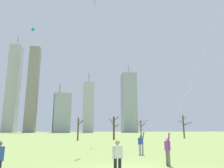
# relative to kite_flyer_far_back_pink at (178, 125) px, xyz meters

# --- Properties ---
(kite_flyer_far_back_pink) EXTENTS (1.81, 11.22, 14.11)m
(kite_flyer_far_back_pink) POSITION_rel_kite_flyer_far_back_pink_xyz_m (0.00, 0.00, 0.00)
(kite_flyer_far_back_pink) COLOR #726656
(kite_flyer_far_back_pink) RESTS_ON ground
(kite_flyer_midfield_left_white) EXTENTS (15.44, 8.68, 16.40)m
(kite_flyer_midfield_left_white) POSITION_rel_kite_flyer_far_back_pink_xyz_m (1.79, 5.51, 0.52)
(kite_flyer_midfield_left_white) COLOR gray
(kite_flyer_midfield_left_white) RESTS_ON ground
(bystander_far_off_by_trees) EXTENTS (0.49, 0.29, 1.62)m
(bystander_far_off_by_trees) POSITION_rel_kite_flyer_far_back_pink_xyz_m (-3.76, -1.73, -1.40)
(bystander_far_off_by_trees) COLOR black
(bystander_far_off_by_trees) RESTS_ON ground
(distant_kite_low_near_trees_blue) EXTENTS (0.33, 2.63, 17.01)m
(distant_kite_low_near_trees_blue) POSITION_rel_kite_flyer_far_back_pink_xyz_m (-3.89, 10.76, 12.89)
(distant_kite_low_near_trees_blue) COLOR blue
(distant_kite_low_near_trees_blue) RESTS_ON ground
(distant_kite_drifting_left_teal) EXTENTS (7.58, 1.94, 22.17)m
(distant_kite_drifting_left_teal) POSITION_rel_kite_flyer_far_back_pink_xyz_m (-13.82, 29.79, 17.01)
(distant_kite_drifting_left_teal) COLOR teal
(distant_kite_drifting_left_teal) RESTS_ON ground
(bare_tree_far_right_edge) EXTENTS (2.84, 1.47, 4.20)m
(bare_tree_far_right_edge) POSITION_rel_kite_flyer_far_back_pink_xyz_m (8.76, 34.32, 0.03)
(bare_tree_far_right_edge) COLOR brown
(bare_tree_far_right_edge) RESTS_ON ground
(bare_tree_right_of_center) EXTENTS (2.63, 2.85, 5.44)m
(bare_tree_right_of_center) POSITION_rel_kite_flyer_far_back_pink_xyz_m (20.48, 37.14, 0.62)
(bare_tree_right_of_center) COLOR #4C3828
(bare_tree_right_of_center) RESTS_ON ground
(bare_tree_rightmost) EXTENTS (1.31, 1.55, 4.37)m
(bare_tree_rightmost) POSITION_rel_kite_flyer_far_back_pink_xyz_m (-4.92, 31.84, 0.09)
(bare_tree_rightmost) COLOR brown
(bare_tree_rightmost) RESTS_ON ground
(bare_tree_center) EXTENTS (2.48, 3.03, 4.88)m
(bare_tree_center) POSITION_rel_kite_flyer_far_back_pink_xyz_m (2.70, 34.45, 0.29)
(bare_tree_center) COLOR #4C3828
(bare_tree_center) RESTS_ON ground
(skyline_slender_spire) EXTENTS (10.65, 10.05, 51.69)m
(skyline_slender_spire) POSITION_rel_kite_flyer_far_back_pink_xyz_m (34.63, 144.62, 20.16)
(skyline_slender_spire) COLOR #9EA3AD
(skyline_slender_spire) RESTS_ON ground
(skyline_wide_slab) EXTENTS (7.05, 6.53, 59.89)m
(skyline_wide_slab) POSITION_rel_kite_flyer_far_back_pink_xyz_m (-35.40, 139.50, 27.64)
(skyline_wide_slab) COLOR gray
(skyline_wide_slab) RESTS_ON ground
(skyline_squat_block) EXTENTS (7.16, 10.71, 42.33)m
(skyline_squat_block) POSITION_rel_kite_flyer_far_back_pink_xyz_m (3.29, 138.27, 15.10)
(skyline_squat_block) COLOR #B2B2B7
(skyline_squat_block) RESTS_ON ground
(skyline_mid_tower_left) EXTENTS (6.92, 11.34, 35.89)m
(skyline_mid_tower_left) POSITION_rel_kite_flyer_far_back_pink_xyz_m (-17.65, 148.12, 11.55)
(skyline_mid_tower_left) COLOR slate
(skyline_mid_tower_left) RESTS_ON ground
(skyline_mid_tower_right) EXTENTS (7.93, 10.17, 72.88)m
(skyline_mid_tower_right) POSITION_rel_kite_flyer_far_back_pink_xyz_m (-51.37, 151.11, 29.90)
(skyline_mid_tower_right) COLOR #B2B2B7
(skyline_mid_tower_right) RESTS_ON ground
(skyline_tall_tower) EXTENTS (10.66, 6.07, 25.98)m
(skyline_tall_tower) POSITION_rel_kite_flyer_far_back_pink_xyz_m (-13.67, 132.45, 10.69)
(skyline_tall_tower) COLOR #9EA3AD
(skyline_tall_tower) RESTS_ON ground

